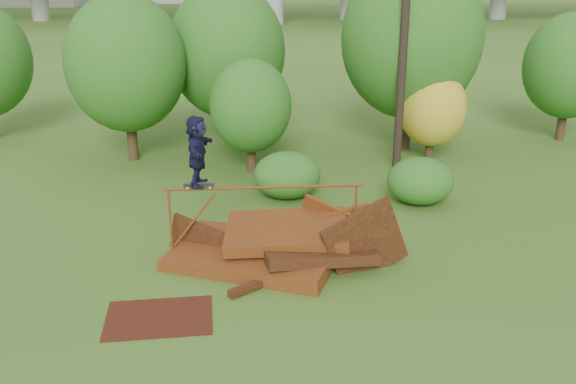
{
  "coord_description": "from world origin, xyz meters",
  "views": [
    {
      "loc": [
        -1.4,
        -12.42,
        6.87
      ],
      "look_at": [
        -0.8,
        2.0,
        1.6
      ],
      "focal_mm": 40.0,
      "sensor_mm": 36.0,
      "label": 1
    }
  ],
  "objects_px": {
    "scrap_pile": "(278,247)",
    "flat_plate": "(159,318)",
    "utility_pole": "(405,16)",
    "skater": "(197,151)"
  },
  "relations": [
    {
      "from": "scrap_pile",
      "to": "skater",
      "type": "relative_size",
      "value": 3.6
    },
    {
      "from": "flat_plate",
      "to": "utility_pole",
      "type": "relative_size",
      "value": 0.21
    },
    {
      "from": "flat_plate",
      "to": "skater",
      "type": "bearing_deg",
      "value": 76.72
    },
    {
      "from": "skater",
      "to": "utility_pole",
      "type": "height_order",
      "value": "utility_pole"
    },
    {
      "from": "skater",
      "to": "utility_pole",
      "type": "distance_m",
      "value": 9.5
    },
    {
      "from": "scrap_pile",
      "to": "utility_pole",
      "type": "xyz_separation_m",
      "value": [
        4.31,
        7.11,
        4.76
      ]
    },
    {
      "from": "skater",
      "to": "flat_plate",
      "type": "relative_size",
      "value": 0.77
    },
    {
      "from": "skater",
      "to": "utility_pole",
      "type": "xyz_separation_m",
      "value": [
        6.13,
        6.84,
        2.41
      ]
    },
    {
      "from": "scrap_pile",
      "to": "skater",
      "type": "height_order",
      "value": "skater"
    },
    {
      "from": "scrap_pile",
      "to": "flat_plate",
      "type": "relative_size",
      "value": 2.79
    }
  ]
}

